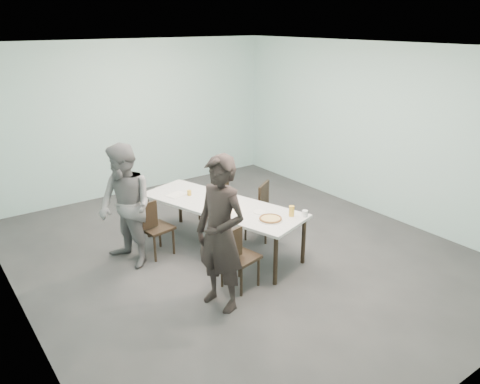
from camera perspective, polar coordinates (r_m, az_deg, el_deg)
ground at (r=7.19m, az=-0.33°, el=-7.34°), size 7.00×7.00×0.00m
room_shell at (r=6.50m, az=-0.36°, el=8.68°), size 6.02×7.02×3.01m
table at (r=7.00m, az=-2.34°, el=-1.87°), size 1.62×2.75×0.75m
chair_near_left at (r=6.05m, az=-0.48°, el=-7.62°), size 0.64×0.50×0.87m
chair_far_left at (r=6.99m, az=-10.71°, el=-3.99°), size 0.64×0.49×0.87m
chair_near_right at (r=7.52m, az=2.61°, el=-1.86°), size 0.64×0.58×0.87m
chair_far_right at (r=8.19m, az=-2.96°, el=0.04°), size 0.65×0.50×0.87m
diner_near at (r=5.52m, az=-2.38°, el=-5.17°), size 0.62×0.79×1.92m
diner_far at (r=6.70m, az=-13.78°, el=-1.75°), size 0.83×0.98×1.77m
pizza at (r=6.43m, az=3.74°, el=-3.28°), size 0.34×0.34×0.04m
side_plate at (r=6.68m, az=2.37°, el=-2.44°), size 0.18×0.18×0.01m
beer_glass at (r=6.56m, az=6.31°, el=-2.33°), size 0.08×0.08×0.15m
water_tumbler at (r=6.58m, az=7.92°, el=-2.61°), size 0.08×0.08×0.09m
tealight at (r=6.80m, az=-1.39°, el=-1.87°), size 0.06×0.06×0.05m
amber_tumbler at (r=7.35m, az=-6.21°, el=-0.09°), size 0.07×0.07×0.08m
menu at (r=7.40m, az=-7.75°, el=-0.33°), size 0.35×0.30×0.01m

